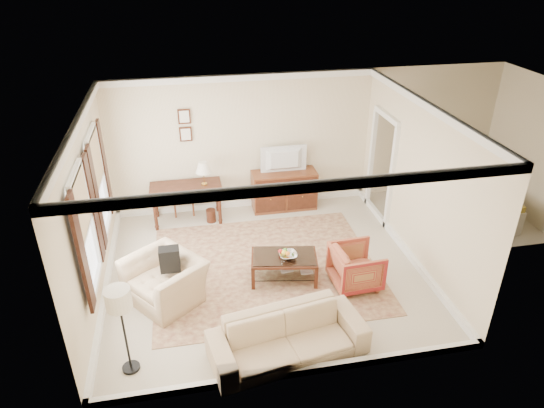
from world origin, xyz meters
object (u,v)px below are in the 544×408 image
object	(u,v)px
tv	(285,152)
sofa	(288,331)
writing_desk	(186,191)
striped_armchair	(356,265)
club_armchair	(164,274)
sideboard	(284,190)
coffee_table	(284,261)

from	to	relation	value
tv	sofa	bearing A→B (deg)	78.36
tv	sofa	xyz separation A→B (m)	(-0.88, -4.25, -0.89)
writing_desk	striped_armchair	world-z (taller)	same
tv	striped_armchair	world-z (taller)	tv
writing_desk	club_armchair	size ratio (longest dim) A/B	1.26
sideboard	coffee_table	world-z (taller)	sideboard
tv	coffee_table	size ratio (longest dim) A/B	0.77
sideboard	club_armchair	world-z (taller)	club_armchair
writing_desk	sideboard	distance (m)	2.11
sideboard	tv	bearing A→B (deg)	-90.00
coffee_table	club_armchair	bearing A→B (deg)	-175.13
sofa	coffee_table	bearing A→B (deg)	69.77
club_armchair	sofa	bearing A→B (deg)	8.65
writing_desk	club_armchair	xyz separation A→B (m)	(-0.45, -2.53, -0.18)
striped_armchair	club_armchair	distance (m)	3.16
coffee_table	sofa	world-z (taller)	sofa
tv	club_armchair	world-z (taller)	tv
coffee_table	sofa	size ratio (longest dim) A/B	0.55
sofa	club_armchair	bearing A→B (deg)	127.02
writing_desk	tv	size ratio (longest dim) A/B	1.55
writing_desk	tv	world-z (taller)	tv
coffee_table	striped_armchair	xyz separation A→B (m)	(1.15, -0.40, 0.03)
writing_desk	striped_armchair	bearing A→B (deg)	-45.67
tv	sofa	size ratio (longest dim) A/B	0.43
sideboard	striped_armchair	size ratio (longest dim) A/B	1.74
tv	coffee_table	bearing A→B (deg)	77.61
sideboard	tv	world-z (taller)	tv
writing_desk	coffee_table	bearing A→B (deg)	-56.83
writing_desk	striped_armchair	distance (m)	3.86
tv	coffee_table	distance (m)	2.74
coffee_table	club_armchair	distance (m)	2.01
tv	club_armchair	xyz separation A→B (m)	(-2.55, -2.67, -0.82)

